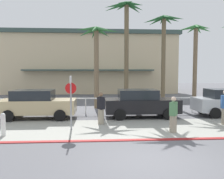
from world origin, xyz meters
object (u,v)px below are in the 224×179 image
at_px(palm_tree_3, 164,37).
at_px(palm_tree_1, 97,46).
at_px(bollard_1, 3,124).
at_px(car_black_2, 141,103).
at_px(stop_sign_bike_lane, 71,95).
at_px(palm_tree_4, 195,45).
at_px(palm_tree_2, 126,26).
at_px(car_tan_1, 37,104).
at_px(pedestrian_1, 101,110).
at_px(pedestrian_0, 173,116).

bearing_deg(palm_tree_3, palm_tree_1, -162.45).
height_order(bollard_1, car_black_2, car_black_2).
bearing_deg(stop_sign_bike_lane, palm_tree_4, 42.39).
distance_m(palm_tree_1, palm_tree_4, 8.81).
bearing_deg(palm_tree_4, palm_tree_2, -169.61).
xyz_separation_m(palm_tree_2, car_tan_1, (-5.87, -4.89, -5.52)).
bearing_deg(car_tan_1, pedestrian_1, -25.55).
bearing_deg(palm_tree_2, palm_tree_1, -157.13).
relative_size(stop_sign_bike_lane, bollard_1, 2.56).
relative_size(bollard_1, pedestrian_1, 0.59).
xyz_separation_m(palm_tree_3, car_tan_1, (-9.18, -5.69, -4.79)).
relative_size(bollard_1, car_black_2, 0.23).
xyz_separation_m(palm_tree_2, pedestrian_1, (-2.14, -6.67, -5.61)).
distance_m(palm_tree_1, palm_tree_2, 3.07).
distance_m(bollard_1, palm_tree_2, 12.24).
bearing_deg(stop_sign_bike_lane, pedestrian_1, 37.57).
xyz_separation_m(bollard_1, palm_tree_1, (4.00, 7.67, 4.17)).
xyz_separation_m(bollard_1, palm_tree_4, (12.54, 9.80, 4.56)).
relative_size(stop_sign_bike_lane, palm_tree_3, 0.34).
xyz_separation_m(palm_tree_4, pedestrian_0, (-5.10, -9.71, -4.32)).
xyz_separation_m(stop_sign_bike_lane, pedestrian_1, (1.43, 1.10, -0.90)).
distance_m(palm_tree_2, palm_tree_3, 3.48).
relative_size(stop_sign_bike_lane, car_black_2, 0.58).
height_order(palm_tree_1, palm_tree_3, palm_tree_3).
xyz_separation_m(stop_sign_bike_lane, palm_tree_3, (6.87, 8.57, 3.99)).
relative_size(palm_tree_1, car_tan_1, 1.40).
relative_size(palm_tree_2, palm_tree_3, 1.11).
bearing_deg(palm_tree_1, car_black_2, -55.96).
height_order(stop_sign_bike_lane, palm_tree_4, palm_tree_4).
relative_size(palm_tree_1, palm_tree_4, 0.90).
bearing_deg(pedestrian_0, palm_tree_2, 97.25).
relative_size(stop_sign_bike_lane, car_tan_1, 0.58).
height_order(car_black_2, pedestrian_0, car_black_2).
relative_size(palm_tree_3, car_tan_1, 1.71).
bearing_deg(palm_tree_4, bollard_1, -142.01).
distance_m(palm_tree_2, pedestrian_1, 8.97).
xyz_separation_m(stop_sign_bike_lane, car_tan_1, (-2.31, 2.88, -0.81)).
distance_m(bollard_1, pedestrian_1, 4.67).
bearing_deg(palm_tree_2, pedestrian_1, -107.76).
bearing_deg(palm_tree_1, palm_tree_3, 17.55).
bearing_deg(palm_tree_1, pedestrian_0, -65.59).
height_order(palm_tree_3, pedestrian_1, palm_tree_3).
bearing_deg(pedestrian_1, palm_tree_4, 43.15).
relative_size(palm_tree_4, pedestrian_0, 4.17).
bearing_deg(pedestrian_0, bollard_1, -179.32).
bearing_deg(palm_tree_2, car_tan_1, -140.23).
distance_m(stop_sign_bike_lane, palm_tree_1, 7.52).
xyz_separation_m(stop_sign_bike_lane, palm_tree_1, (1.21, 6.78, 3.01)).
bearing_deg(car_tan_1, palm_tree_3, 31.78).
distance_m(stop_sign_bike_lane, palm_tree_3, 11.69).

